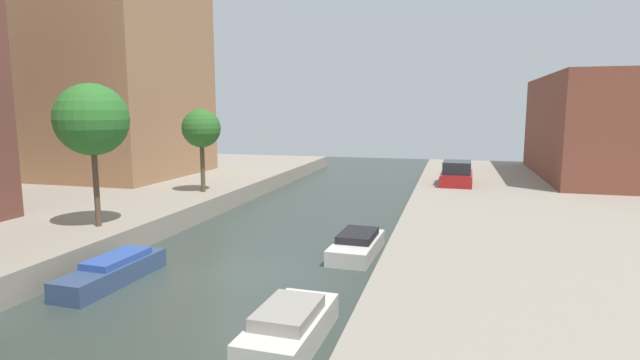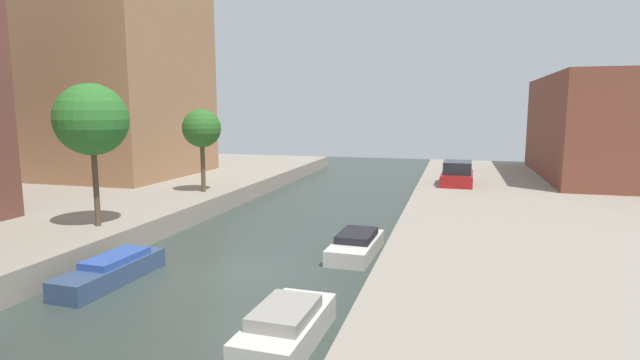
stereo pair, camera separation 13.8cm
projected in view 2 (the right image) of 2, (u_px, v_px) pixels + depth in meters
The scene contains 9 objects.
ground_plane at pixel (234, 274), 16.95m from camera, with size 84.00×84.00×0.00m, color #333D38.
apartment_tower_far at pixel (112, 19), 33.81m from camera, with size 10.00×10.76×21.73m, color #9E704C.
low_block_right at pixel (622, 127), 33.00m from camera, with size 10.00×15.55×6.93m, color brown.
street_tree_2 at pixel (92, 120), 19.17m from camera, with size 2.82×2.82×5.68m.
street_tree_3 at pixel (202, 129), 27.47m from camera, with size 2.16×2.16×4.69m.
parked_car at pixel (457, 175), 30.67m from camera, with size 2.02×4.24×1.46m.
moored_boat_left_2 at pixel (112, 271), 16.15m from camera, with size 1.37×4.23×0.87m.
moored_boat_right_2 at pixel (286, 327), 11.89m from camera, with size 1.61×3.62×1.00m.
moored_boat_right_3 at pixel (356, 245), 19.26m from camera, with size 1.67×3.93×0.87m.
Camera 2 is at (7.23, -14.91, 5.66)m, focal length 27.52 mm.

